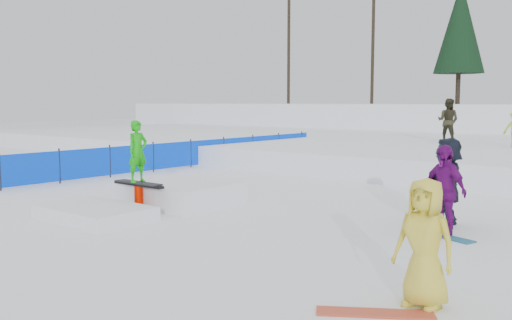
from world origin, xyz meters
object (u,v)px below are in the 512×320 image
Objects in this scene: spectator_dark at (448,182)px; spectator_purple at (444,190)px; jib_rail_feature at (158,195)px; walker_olive at (448,121)px; spectator_yellow at (425,243)px; safety_fence at (191,153)px.

spectator_purple is at bearing 3.86° from spectator_dark.
spectator_dark is at bearing 20.98° from jib_rail_feature.
spectator_dark is at bearing 128.47° from spectator_purple.
walker_olive is 14.48m from spectator_purple.
walker_olive is 1.03× the size of spectator_dark.
spectator_purple is at bearing 111.56° from spectator_yellow.
spectator_yellow is (6.25, -17.43, -0.94)m from walker_olive.
spectator_yellow is at bearing -34.05° from safety_fence.
spectator_dark is (4.77, -12.71, -0.83)m from walker_olive.
safety_fence is at bearing 179.63° from spectator_purple.
safety_fence is 11.05m from walker_olive.
spectator_purple is 4.07m from spectator_yellow.
jib_rail_feature is (-6.40, -1.51, -0.57)m from spectator_purple.
walker_olive is 1.08× the size of spectator_purple.
safety_fence is at bearing 149.77° from spectator_yellow.
walker_olive reaches higher than spectator_dark.
safety_fence is 8.55m from jib_rail_feature.
walker_olive is at bearing 51.07° from safety_fence.
jib_rail_feature is (-7.63, 2.36, -0.50)m from spectator_yellow.
safety_fence is 9.92× the size of spectator_yellow.
spectator_yellow is at bearing -49.80° from spectator_purple.
safety_fence is at bearing 50.75° from walker_olive.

